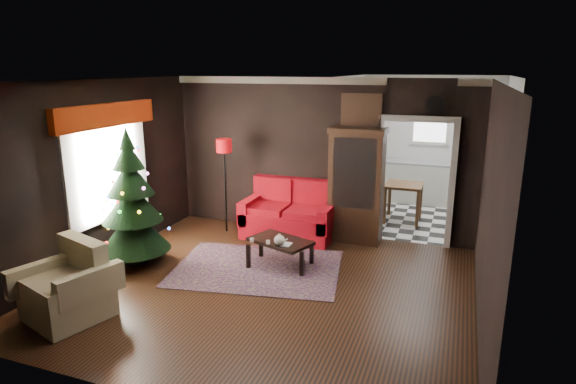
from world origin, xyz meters
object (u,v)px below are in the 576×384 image
(christmas_tree, at_px, (132,199))
(coffee_table, at_px, (280,253))
(teapot, at_px, (279,240))
(curio_cabinet, at_px, (356,188))
(loveseat, at_px, (289,210))
(floor_lamp, at_px, (225,188))
(kitchen_table, at_px, (403,202))
(armchair, at_px, (66,283))
(wall_clock, at_px, (436,105))

(christmas_tree, distance_m, coffee_table, 2.38)
(coffee_table, distance_m, teapot, 0.38)
(christmas_tree, relative_size, teapot, 11.32)
(curio_cabinet, distance_m, christmas_tree, 3.68)
(christmas_tree, bearing_deg, curio_cabinet, 37.02)
(loveseat, height_order, coffee_table, loveseat)
(curio_cabinet, relative_size, floor_lamp, 1.06)
(loveseat, distance_m, curio_cabinet, 1.25)
(christmas_tree, bearing_deg, teapot, 12.37)
(loveseat, relative_size, kitchen_table, 2.27)
(armchair, height_order, coffee_table, armchair)
(kitchen_table, bearing_deg, teapot, -113.87)
(loveseat, relative_size, teapot, 9.45)
(wall_clock, bearing_deg, coffee_table, -140.04)
(coffee_table, relative_size, kitchen_table, 1.24)
(loveseat, distance_m, christmas_tree, 2.74)
(floor_lamp, bearing_deg, coffee_table, -37.60)
(floor_lamp, bearing_deg, kitchen_table, 30.58)
(coffee_table, bearing_deg, teapot, -72.48)
(curio_cabinet, height_order, wall_clock, wall_clock)
(wall_clock, relative_size, kitchen_table, 0.43)
(christmas_tree, relative_size, wall_clock, 6.37)
(curio_cabinet, bearing_deg, floor_lamp, -171.75)
(teapot, distance_m, kitchen_table, 3.47)
(christmas_tree, height_order, wall_clock, wall_clock)
(armchair, relative_size, teapot, 5.04)
(armchair, distance_m, kitchen_table, 6.25)
(wall_clock, height_order, kitchen_table, wall_clock)
(christmas_tree, bearing_deg, floor_lamp, 72.43)
(christmas_tree, relative_size, kitchen_table, 2.72)
(coffee_table, bearing_deg, curio_cabinet, 61.52)
(coffee_table, height_order, wall_clock, wall_clock)
(floor_lamp, bearing_deg, armchair, -95.49)
(floor_lamp, relative_size, armchair, 1.98)
(coffee_table, height_order, kitchen_table, kitchen_table)
(armchair, relative_size, coffee_table, 0.98)
(loveseat, height_order, armchair, loveseat)
(christmas_tree, relative_size, coffee_table, 2.20)
(christmas_tree, height_order, kitchen_table, christmas_tree)
(armchair, xyz_separation_m, kitchen_table, (3.33, 5.29, -0.09))
(floor_lamp, bearing_deg, christmas_tree, -107.57)
(curio_cabinet, xyz_separation_m, christmas_tree, (-2.94, -2.22, 0.10))
(loveseat, distance_m, floor_lamp, 1.25)
(floor_lamp, distance_m, kitchen_table, 3.51)
(curio_cabinet, relative_size, wall_clock, 5.94)
(kitchen_table, bearing_deg, coffee_table, -116.55)
(loveseat, distance_m, wall_clock, 3.04)
(loveseat, distance_m, teapot, 1.57)
(curio_cabinet, relative_size, coffee_table, 2.05)
(loveseat, relative_size, curio_cabinet, 0.89)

